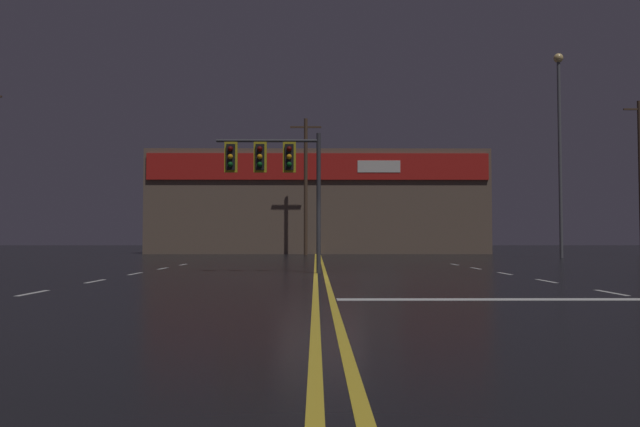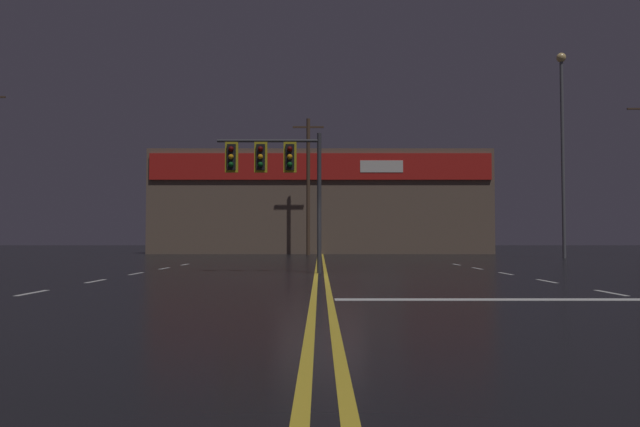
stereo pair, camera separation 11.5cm
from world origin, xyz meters
name	(u,v)px [view 1 (the left image)]	position (x,y,z in m)	size (l,w,h in m)	color
ground_plane	(321,277)	(0.00, 0.00, 0.00)	(200.00, 200.00, 0.00)	black
road_markings	(369,280)	(1.28, -1.48, 0.00)	(17.55, 60.00, 0.01)	gold
traffic_signal_median	(273,165)	(-1.55, 1.95, 3.50)	(3.39, 0.36, 4.55)	#38383D
streetlight_far_left	(560,131)	(14.38, 18.58, 7.54)	(0.56, 0.56, 12.23)	#59595E
building_backdrop	(318,205)	(0.00, 33.34, 3.99)	(26.14, 10.23, 7.94)	brown
utility_pole_row	(303,175)	(-1.05, 25.65, 5.64)	(48.56, 0.26, 11.81)	#4C3828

